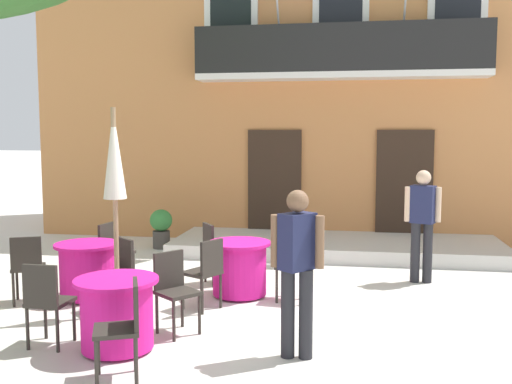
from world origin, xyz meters
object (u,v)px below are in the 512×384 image
Objects in this scene: cafe_chair_near_tree_1 at (174,286)px; cafe_chair_near_tree_0 at (124,323)px; cafe_chair_middle_1 at (118,269)px; cafe_chair_middle_0 at (27,264)px; cafe_table_front at (240,268)px; cafe_chair_front_2 at (206,269)px; pedestrian_near_entrance at (297,264)px; cafe_chair_middle_2 at (113,249)px; cafe_chair_near_tree_2 at (46,298)px; cafe_umbrella at (115,181)px; cafe_chair_front_1 at (215,249)px; pedestrian_mid_plaza at (422,219)px; cafe_chair_front_0 at (294,261)px; cafe_table_middle at (87,270)px; ground_planter_left at (161,226)px; cafe_table_near_tree at (117,313)px.

cafe_chair_near_tree_0 is at bearing -92.60° from cafe_chair_near_tree_1.
cafe_chair_middle_1 is (-0.95, 0.69, 0.00)m from cafe_chair_near_tree_1.
cafe_table_front is (2.67, 0.83, -0.14)m from cafe_chair_middle_0.
pedestrian_near_entrance is at bearing -47.16° from cafe_chair_front_2.
cafe_chair_near_tree_1 is 1.00× the size of cafe_chair_middle_2.
cafe_umbrella is (0.29, 1.17, 1.14)m from cafe_chair_near_tree_2.
cafe_chair_middle_2 is 1.51m from cafe_chair_front_1.
pedestrian_mid_plaza is (3.95, 2.05, 0.43)m from cafe_chair_middle_1.
cafe_chair_near_tree_0 is 0.36× the size of cafe_umbrella.
pedestrian_mid_plaza is at bearing 33.88° from cafe_chair_front_0.
pedestrian_near_entrance is at bearing -60.98° from cafe_chair_front_1.
cafe_table_middle is 0.34× the size of cafe_umbrella.
cafe_table_middle is at bearing 171.97° from cafe_chair_front_2.
ground_planter_left is (-0.83, 4.11, -1.24)m from cafe_umbrella.
cafe_chair_front_0 is (2.72, -0.33, 0.00)m from cafe_chair_middle_2.
cafe_umbrella is at bearing -149.82° from pedestrian_mid_plaza.
cafe_table_front is at bearing 68.66° from cafe_table_near_tree.
cafe_chair_near_tree_2 is at bearing -77.24° from cafe_table_middle.
cafe_umbrella is at bearing -42.20° from cafe_table_middle.
cafe_table_front is at bearing -155.26° from pedestrian_mid_plaza.
cafe_table_front is at bearing -49.97° from cafe_chair_front_1.
cafe_chair_near_tree_1 is 1.00× the size of cafe_chair_front_2.
cafe_table_middle is (-1.57, 1.11, -0.14)m from cafe_chair_near_tree_1.
pedestrian_mid_plaza is (3.06, 4.04, 0.43)m from cafe_chair_near_tree_0.
ground_planter_left is at bearing 93.75° from cafe_chair_middle_2.
cafe_chair_front_0 is 1.00× the size of cafe_chair_front_2.
cafe_chair_middle_1 reaches higher than ground_planter_left.
cafe_chair_near_tree_1 reaches higher than cafe_table_middle.
cafe_chair_middle_1 is (-0.89, 1.98, 0.00)m from cafe_chair_near_tree_0.
cafe_chair_middle_1 is at bearing 112.18° from cafe_table_near_tree.
cafe_table_near_tree is at bearing -123.28° from cafe_chair_near_tree_1.
cafe_chair_near_tree_2 reaches higher than cafe_table_front.
cafe_umbrella reaches higher than cafe_chair_near_tree_2.
cafe_chair_front_1 is 1.20× the size of ground_planter_left.
cafe_chair_near_tree_0 is at bearing -74.38° from ground_planter_left.
cafe_chair_middle_1 is at bearing -34.45° from cafe_table_middle.
cafe_chair_front_0 is 4.22m from ground_planter_left.
cafe_chair_front_2 is at bearing -8.03° from cafe_table_middle.
cafe_chair_near_tree_1 is 1.63m from cafe_table_front.
cafe_chair_middle_0 is 1.05× the size of cafe_table_front.
cafe_chair_front_2 reaches higher than cafe_table_front.
cafe_chair_middle_1 is (0.22, 1.37, 0.00)m from cafe_chair_near_tree_2.
pedestrian_near_entrance is at bearing -38.83° from cafe_chair_middle_2.
cafe_chair_near_tree_0 is 2.85m from cafe_table_middle.
cafe_chair_near_tree_0 is 3.09m from cafe_chair_front_0.
cafe_chair_middle_1 is at bearing -122.02° from cafe_chair_front_1.
cafe_chair_near_tree_0 is 3.44m from cafe_chair_front_1.
cafe_chair_front_2 is at bearing 9.54° from cafe_chair_middle_1.
cafe_chair_near_tree_2 is 1.65m from cafe_umbrella.
cafe_table_near_tree is 4.83m from pedestrian_mid_plaza.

